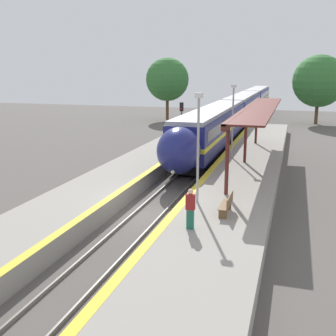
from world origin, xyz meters
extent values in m
plane|color=#56514C|center=(0.00, 0.00, 0.00)|extent=(120.00, 120.00, 0.00)
cube|color=slate|center=(-0.72, 0.00, 0.07)|extent=(0.08, 90.00, 0.15)
cube|color=slate|center=(0.72, 0.00, 0.07)|extent=(0.08, 90.00, 0.15)
cube|color=black|center=(0.00, 17.17, 0.59)|extent=(2.46, 18.76, 0.75)
cube|color=navy|center=(0.00, 17.17, 1.43)|extent=(2.80, 20.39, 0.93)
cube|color=yellow|center=(0.00, 17.17, 2.06)|extent=(2.81, 20.39, 0.32)
cube|color=navy|center=(0.00, 17.17, 2.93)|extent=(2.80, 20.39, 1.42)
cube|color=black|center=(0.00, 17.17, 2.86)|extent=(2.83, 18.76, 0.78)
cube|color=#9E9EA3|center=(0.00, 17.17, 3.79)|extent=(2.52, 20.39, 0.30)
cylinder|color=black|center=(-0.72, 9.75, 0.43)|extent=(0.12, 0.86, 0.86)
cylinder|color=black|center=(0.72, 9.75, 0.43)|extent=(0.12, 0.86, 0.86)
cylinder|color=black|center=(-0.72, 11.95, 0.43)|extent=(0.12, 0.86, 0.86)
cylinder|color=black|center=(0.72, 11.95, 0.43)|extent=(0.12, 0.86, 0.86)
cylinder|color=black|center=(-0.72, 22.39, 0.43)|extent=(0.12, 0.86, 0.86)
cylinder|color=black|center=(0.72, 22.39, 0.43)|extent=(0.12, 0.86, 0.86)
cylinder|color=black|center=(-0.72, 24.59, 0.43)|extent=(0.12, 0.86, 0.86)
cylinder|color=black|center=(0.72, 24.59, 0.43)|extent=(0.12, 0.86, 0.86)
ellipsoid|color=navy|center=(0.00, 5.81, 2.30)|extent=(2.69, 3.51, 2.94)
ellipsoid|color=black|center=(0.00, 5.37, 2.78)|extent=(1.96, 2.05, 1.50)
sphere|color=#F9F4CC|center=(0.00, 4.49, 1.22)|extent=(0.24, 0.24, 0.24)
cube|color=black|center=(0.00, 38.36, 0.59)|extent=(2.46, 18.76, 0.75)
cube|color=navy|center=(0.00, 38.36, 1.43)|extent=(2.80, 20.39, 0.93)
cube|color=yellow|center=(0.00, 38.36, 2.06)|extent=(2.81, 20.39, 0.32)
cube|color=navy|center=(0.00, 38.36, 2.93)|extent=(2.80, 20.39, 1.42)
cube|color=black|center=(0.00, 38.36, 2.86)|extent=(2.83, 18.76, 0.78)
cube|color=#9E9EA3|center=(0.00, 38.36, 3.79)|extent=(2.52, 20.39, 0.30)
cylinder|color=black|center=(-0.72, 30.94, 0.43)|extent=(0.12, 0.86, 0.86)
cylinder|color=black|center=(0.72, 30.94, 0.43)|extent=(0.12, 0.86, 0.86)
cylinder|color=black|center=(-0.72, 33.14, 0.43)|extent=(0.12, 0.86, 0.86)
cylinder|color=black|center=(0.72, 33.14, 0.43)|extent=(0.12, 0.86, 0.86)
cylinder|color=black|center=(-0.72, 43.57, 0.43)|extent=(0.12, 0.86, 0.86)
cylinder|color=black|center=(0.72, 43.57, 0.43)|extent=(0.12, 0.86, 0.86)
cylinder|color=black|center=(-0.72, 45.77, 0.43)|extent=(0.12, 0.86, 0.86)
cylinder|color=black|center=(0.72, 45.77, 0.43)|extent=(0.12, 0.86, 0.86)
cube|color=black|center=(0.00, 59.54, 0.59)|extent=(2.46, 18.76, 0.75)
cube|color=navy|center=(0.00, 59.54, 1.43)|extent=(2.80, 20.39, 0.93)
cube|color=yellow|center=(0.00, 59.54, 2.06)|extent=(2.81, 20.39, 0.32)
cube|color=navy|center=(0.00, 59.54, 2.93)|extent=(2.80, 20.39, 1.42)
cube|color=black|center=(0.00, 59.54, 2.86)|extent=(2.83, 18.76, 0.78)
cube|color=#9E9EA3|center=(0.00, 59.54, 3.79)|extent=(2.52, 20.39, 0.30)
cylinder|color=black|center=(-0.72, 52.12, 0.43)|extent=(0.12, 0.86, 0.86)
cylinder|color=black|center=(0.72, 52.12, 0.43)|extent=(0.12, 0.86, 0.86)
cylinder|color=black|center=(-0.72, 54.32, 0.43)|extent=(0.12, 0.86, 0.86)
cylinder|color=black|center=(0.72, 54.32, 0.43)|extent=(0.12, 0.86, 0.86)
cylinder|color=black|center=(-0.72, 64.76, 0.43)|extent=(0.12, 0.86, 0.86)
cylinder|color=black|center=(0.72, 64.76, 0.43)|extent=(0.12, 0.86, 0.86)
cylinder|color=black|center=(-0.72, 66.96, 0.43)|extent=(0.12, 0.86, 0.86)
cylinder|color=black|center=(0.72, 66.96, 0.43)|extent=(0.12, 0.86, 0.86)
cube|color=gray|center=(3.86, 0.00, 0.46)|extent=(4.40, 64.00, 0.92)
cube|color=yellow|center=(1.86, 0.00, 0.92)|extent=(0.40, 64.00, 0.01)
cube|color=gray|center=(-3.57, 0.00, 0.46)|extent=(3.81, 64.00, 0.92)
cube|color=yellow|center=(-1.86, 0.00, 0.92)|extent=(0.40, 64.00, 0.01)
cube|color=brown|center=(4.10, -1.84, 1.13)|extent=(0.36, 0.06, 0.42)
cube|color=brown|center=(4.10, -0.57, 1.13)|extent=(0.36, 0.06, 0.42)
cube|color=brown|center=(4.10, -1.21, 1.35)|extent=(0.44, 1.70, 0.03)
cube|color=brown|center=(4.30, -1.21, 1.59)|extent=(0.04, 1.70, 0.44)
cube|color=#1E604C|center=(3.03, -3.41, 1.33)|extent=(0.28, 0.20, 0.82)
cube|color=maroon|center=(3.03, -3.41, 2.06)|extent=(0.36, 0.22, 0.65)
sphere|color=beige|center=(3.03, -3.41, 2.49)|extent=(0.22, 0.22, 0.22)
cylinder|color=#59595E|center=(-1.97, 13.80, 1.98)|extent=(0.14, 0.14, 3.96)
cube|color=black|center=(-1.97, 13.80, 4.31)|extent=(0.28, 0.20, 0.70)
sphere|color=black|center=(-1.97, 13.69, 4.48)|extent=(0.14, 0.14, 0.14)
sphere|color=red|center=(-1.97, 13.69, 4.14)|extent=(0.14, 0.14, 0.14)
cylinder|color=#9E9EA3|center=(2.52, 0.09, 3.44)|extent=(0.12, 0.12, 5.03)
cube|color=silver|center=(2.52, 0.09, 6.07)|extent=(0.36, 0.20, 0.24)
cylinder|color=#9E9EA3|center=(2.52, 11.30, 3.44)|extent=(0.12, 0.12, 5.03)
cube|color=silver|center=(2.52, 11.30, 6.07)|extent=(0.36, 0.20, 0.24)
cylinder|color=#511E19|center=(3.66, 1.80, 2.70)|extent=(0.20, 0.20, 3.56)
cylinder|color=#511E19|center=(3.66, 9.86, 2.70)|extent=(0.20, 0.20, 3.56)
cylinder|color=#511E19|center=(3.66, 17.92, 2.70)|extent=(0.20, 0.20, 3.56)
cube|color=#511E19|center=(3.66, 9.86, 4.58)|extent=(0.24, 19.12, 0.36)
cube|color=#511E19|center=(4.56, 9.86, 4.70)|extent=(2.00, 19.12, 0.10)
cylinder|color=brown|center=(-11.20, 40.21, 1.66)|extent=(0.44, 0.44, 3.33)
sphere|color=#337033|center=(-11.20, 40.21, 5.80)|extent=(6.19, 6.19, 6.19)
cylinder|color=brown|center=(9.55, 41.07, 1.48)|extent=(0.44, 0.44, 2.96)
sphere|color=#337033|center=(9.55, 41.07, 5.72)|extent=(6.89, 6.89, 6.89)
camera|label=1|loc=(6.83, -19.10, 7.25)|focal=45.00mm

